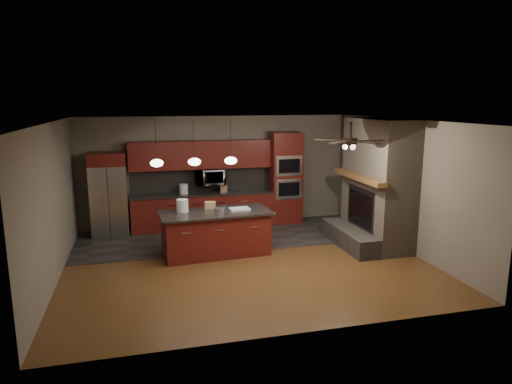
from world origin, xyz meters
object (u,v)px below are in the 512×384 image
object	(u,v)px
cardboard_box	(210,205)
counter_bucket	(184,189)
paint_tray	(240,209)
kitchen_island	(216,233)
counter_box	(224,189)
white_bucket	(182,206)
refrigerator	(109,194)
oven_tower	(285,178)
microwave	(210,177)
paint_can	(219,211)

from	to	relation	value
cardboard_box	counter_bucket	distance (m)	1.84
paint_tray	cardboard_box	world-z (taller)	cardboard_box
kitchen_island	paint_tray	world-z (taller)	paint_tray
counter_box	counter_bucket	bearing A→B (deg)	-174.38
white_bucket	kitchen_island	bearing A→B (deg)	-14.12
refrigerator	white_bucket	distance (m)	2.42
white_bucket	counter_bucket	bearing A→B (deg)	83.66
oven_tower	cardboard_box	world-z (taller)	oven_tower
paint_tray	oven_tower	bearing A→B (deg)	46.99
microwave	paint_tray	xyz separation A→B (m)	(0.29, -2.13, -0.36)
paint_can	cardboard_box	distance (m)	0.56
microwave	oven_tower	bearing A→B (deg)	-1.66
microwave	refrigerator	bearing A→B (deg)	-176.92
kitchen_island	counter_box	xyz separation A→B (m)	(0.56, 2.06, 0.53)
oven_tower	white_bucket	distance (m)	3.46
kitchen_island	white_bucket	bearing A→B (deg)	161.93
paint_can	cardboard_box	bearing A→B (deg)	99.73
paint_can	paint_tray	bearing A→B (deg)	29.32
oven_tower	cardboard_box	size ratio (longest dim) A/B	10.50
cardboard_box	oven_tower	bearing A→B (deg)	47.81
refrigerator	paint_tray	xyz separation A→B (m)	(2.73, -2.00, -0.05)
refrigerator	cardboard_box	distance (m)	2.75
paint_can	cardboard_box	xyz separation A→B (m)	(-0.10, 0.55, 0.01)
oven_tower	paint_can	xyz separation A→B (m)	(-2.17, -2.35, -0.21)
kitchen_island	counter_box	bearing A→B (deg)	70.79
kitchen_island	paint_can	xyz separation A→B (m)	(0.04, -0.24, 0.52)
oven_tower	cardboard_box	bearing A→B (deg)	-141.67
paint_tray	counter_bucket	xyz separation A→B (m)	(-0.96, 2.08, 0.08)
paint_can	white_bucket	bearing A→B (deg)	149.47
kitchen_island	microwave	bearing A→B (deg)	79.90
oven_tower	refrigerator	xyz separation A→B (m)	(-4.42, -0.07, -0.20)
white_bucket	counter_box	world-z (taller)	white_bucket
oven_tower	paint_can	world-z (taller)	oven_tower
paint_can	counter_bucket	xyz separation A→B (m)	(-0.48, 2.35, 0.04)
white_bucket	counter_bucket	size ratio (longest dim) A/B	1.06
kitchen_island	counter_bucket	bearing A→B (deg)	97.93
paint_can	paint_tray	size ratio (longest dim) A/B	0.47
cardboard_box	counter_bucket	size ratio (longest dim) A/B	0.92
refrigerator	kitchen_island	xyz separation A→B (m)	(2.21, -2.03, -0.53)
microwave	paint_can	distance (m)	2.43
white_bucket	paint_can	size ratio (longest dim) A/B	1.36
paint_can	counter_box	distance (m)	2.36
refrigerator	paint_can	world-z (taller)	refrigerator
counter_bucket	counter_box	distance (m)	1.01
paint_tray	counter_box	bearing A→B (deg)	84.91
white_bucket	paint_can	distance (m)	0.81
refrigerator	paint_can	xyz separation A→B (m)	(2.24, -2.27, -0.01)
oven_tower	counter_bucket	xyz separation A→B (m)	(-2.65, 0.01, -0.17)
counter_bucket	counter_box	size ratio (longest dim) A/B	1.31
white_bucket	counter_bucket	xyz separation A→B (m)	(0.22, 1.94, -0.03)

